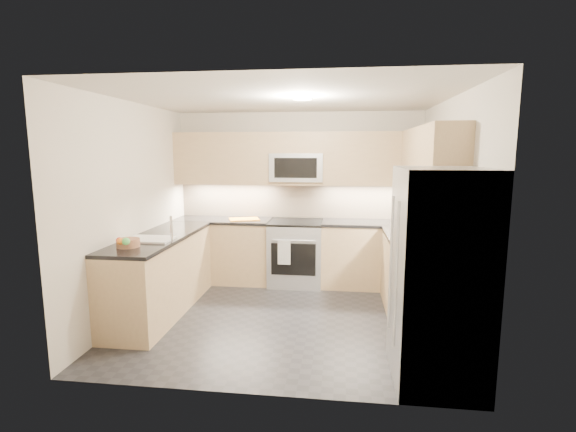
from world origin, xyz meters
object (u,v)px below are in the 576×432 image
Objects in this scene: microwave at (297,167)px; cutting_board at (244,219)px; gas_range at (296,253)px; utensil_bowl at (416,219)px; fruit_basket at (128,243)px; refrigerator at (439,276)px.

microwave is 1.79× the size of cutting_board.
cutting_board is (-0.76, -0.00, 0.49)m from gas_range.
utensil_bowl reaches higher than gas_range.
fruit_basket reaches higher than gas_range.
fruit_basket is at bearing -129.76° from gas_range.
microwave is 3.22× the size of fruit_basket.
microwave is 1.08m from cutting_board.
gas_range is 2.15× the size of cutting_board.
utensil_bowl is 0.56× the size of cutting_board.
utensil_bowl is (1.67, -0.23, -0.69)m from microwave.
utensil_bowl is 3.69m from fruit_basket.
microwave is at bearing 90.00° from gas_range.
gas_range is at bearing 0.21° from cutting_board.
fruit_basket is (-1.57, -1.88, 0.53)m from gas_range.
refrigerator reaches higher than cutting_board.
microwave reaches higher than cutting_board.
fruit_basket is at bearing -127.96° from microwave.
microwave is at bearing 9.53° from cutting_board.
refrigerator is 7.63× the size of fruit_basket.
utensil_bowl is (0.22, 2.32, 0.11)m from refrigerator.
fruit_basket is (-3.23, -1.77, -0.03)m from utensil_bowl.
fruit_basket is at bearing -151.27° from utensil_bowl.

